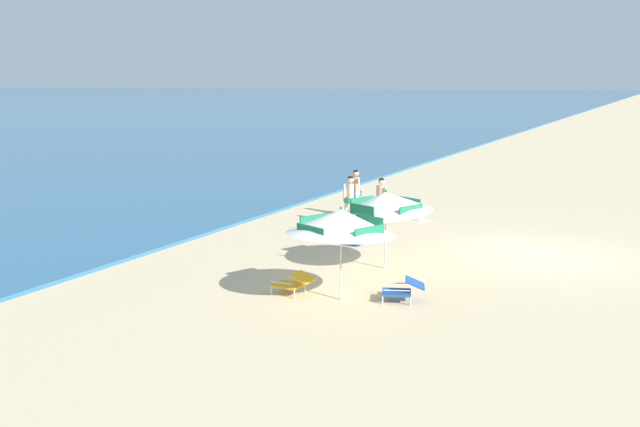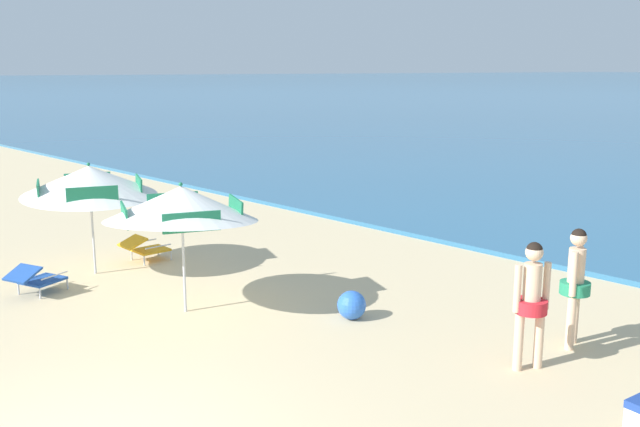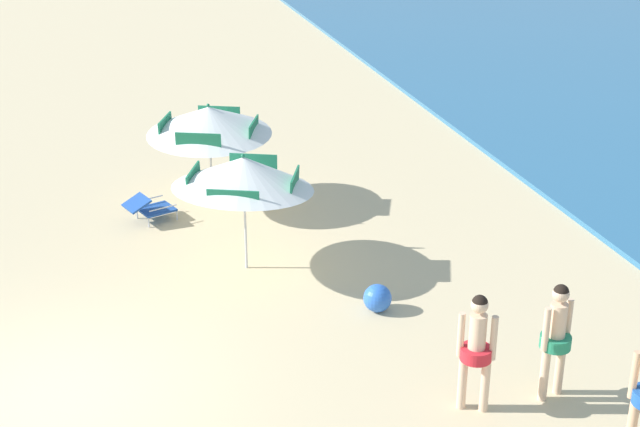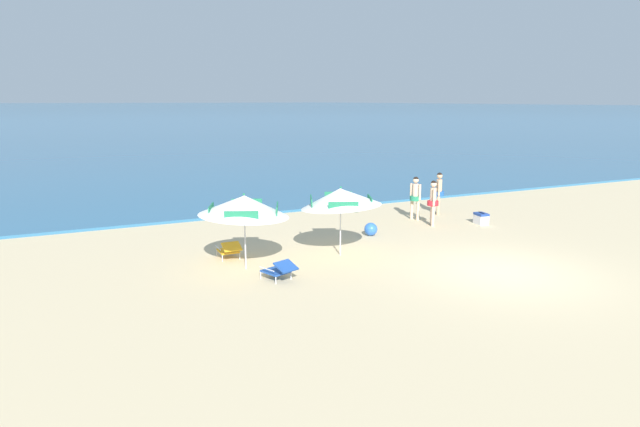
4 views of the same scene
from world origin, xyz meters
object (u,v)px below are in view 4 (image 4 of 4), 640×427
object	(u,v)px
person_wading_in	(415,195)
cooler_box	(481,218)
beach_umbrella_striped_second	(341,198)
lounge_chair_under_umbrella	(229,249)
person_standing_near_shore	(439,190)
beach_umbrella_striped_main	(244,206)
person_standing_beside	(433,200)
lounge_chair_beside_umbrella	(279,269)
beach_ball	(371,229)

from	to	relation	value
person_wading_in	cooler_box	bearing A→B (deg)	-43.65
beach_umbrella_striped_second	lounge_chair_under_umbrella	world-z (taller)	beach_umbrella_striped_second
person_standing_near_shore	person_wading_in	world-z (taller)	person_standing_near_shore
beach_umbrella_striped_main	person_wading_in	bearing A→B (deg)	22.47
beach_umbrella_striped_main	person_standing_near_shore	bearing A→B (deg)	21.61
lounge_chair_under_umbrella	person_standing_beside	world-z (taller)	person_standing_beside
person_standing_near_shore	person_standing_beside	bearing A→B (deg)	-133.18
beach_umbrella_striped_main	person_standing_near_shore	distance (m)	9.55
person_standing_near_shore	cooler_box	size ratio (longest dim) A/B	3.01
person_standing_near_shore	person_standing_beside	distance (m)	2.04
cooler_box	person_standing_beside	bearing A→B (deg)	162.06
beach_umbrella_striped_main	lounge_chair_beside_umbrella	bearing A→B (deg)	-69.67
beach_ball	person_wading_in	bearing A→B (deg)	27.43
person_standing_beside	beach_ball	size ratio (longest dim) A/B	3.75
beach_umbrella_striped_main	person_standing_beside	xyz separation A→B (m)	(7.46, 2.02, -0.76)
person_standing_near_shore	person_standing_beside	size ratio (longest dim) A/B	1.01
person_wading_in	beach_umbrella_striped_main	bearing A→B (deg)	-157.53
lounge_chair_beside_umbrella	cooler_box	size ratio (longest dim) A/B	1.86
person_standing_near_shore	beach_ball	world-z (taller)	person_standing_near_shore
lounge_chair_under_umbrella	person_wading_in	world-z (taller)	person_wading_in
beach_umbrella_striped_main	beach_ball	bearing A→B (deg)	19.50
lounge_chair_beside_umbrella	beach_umbrella_striped_second	bearing A→B (deg)	29.19
lounge_chair_under_umbrella	cooler_box	size ratio (longest dim) A/B	1.64
person_standing_beside	person_wading_in	size ratio (longest dim) A/B	1.00
person_standing_near_shore	beach_ball	bearing A→B (deg)	-156.01
beach_umbrella_striped_main	beach_umbrella_striped_second	bearing A→B (deg)	1.84
beach_umbrella_striped_main	lounge_chair_beside_umbrella	size ratio (longest dim) A/B	2.73
lounge_chair_beside_umbrella	person_wading_in	xyz separation A→B (m)	(7.02, 4.32, 0.65)
person_standing_beside	lounge_chair_under_umbrella	bearing A→B (deg)	-172.83
lounge_chair_under_umbrella	person_wading_in	size ratio (longest dim) A/B	0.55
beach_umbrella_striped_main	person_standing_near_shore	size ratio (longest dim) A/B	1.69
lounge_chair_under_umbrella	cooler_box	world-z (taller)	lounge_chair_under_umbrella
lounge_chair_under_umbrella	cooler_box	xyz separation A→B (m)	(9.30, 0.40, -0.07)
beach_umbrella_striped_main	beach_umbrella_striped_second	xyz separation A→B (m)	(2.82, 0.09, -0.02)
lounge_chair_under_umbrella	beach_umbrella_striped_main	bearing A→B (deg)	-83.22
beach_umbrella_striped_main	person_wading_in	size ratio (longest dim) A/B	1.71
person_wading_in	beach_ball	world-z (taller)	person_wading_in
lounge_chair_beside_umbrella	person_wading_in	world-z (taller)	person_wading_in
lounge_chair_under_umbrella	person_wading_in	bearing A→B (deg)	14.92
person_standing_near_shore	person_wading_in	xyz separation A→B (m)	(-1.38, -0.42, -0.01)
beach_umbrella_striped_second	person_standing_near_shore	world-z (taller)	beach_umbrella_striped_second
person_standing_near_shore	beach_umbrella_striped_second	bearing A→B (deg)	-150.47
person_standing_near_shore	person_wading_in	distance (m)	1.44
lounge_chair_beside_umbrella	person_standing_near_shore	distance (m)	9.67
person_standing_near_shore	person_wading_in	size ratio (longest dim) A/B	1.02
lounge_chair_beside_umbrella	beach_ball	bearing A→B (deg)	34.09
lounge_chair_beside_umbrella	person_standing_near_shore	size ratio (longest dim) A/B	0.62
beach_umbrella_striped_main	person_wading_in	distance (m)	8.12
cooler_box	beach_umbrella_striped_second	bearing A→B (deg)	-167.78
beach_umbrella_striped_second	lounge_chair_beside_umbrella	distance (m)	3.05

